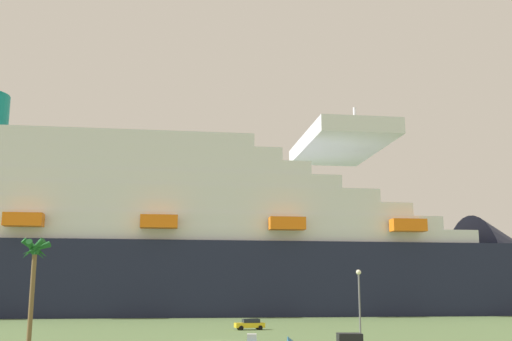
{
  "coord_description": "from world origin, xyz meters",
  "views": [
    {
      "loc": [
        0.83,
        -73.54,
        5.78
      ],
      "look_at": [
        6.84,
        43.87,
        28.8
      ],
      "focal_mm": 43.02,
      "sensor_mm": 36.0,
      "label": 1
    }
  ],
  "objects_px": {
    "cruise_ship": "(96,243)",
    "street_lamp": "(359,295)",
    "palm_tree": "(34,259)",
    "parked_car_yellow_taxi": "(250,324)"
  },
  "relations": [
    {
      "from": "street_lamp",
      "to": "parked_car_yellow_taxi",
      "type": "xyz_separation_m",
      "value": [
        -11.29,
        24.36,
        -4.42
      ]
    },
    {
      "from": "palm_tree",
      "to": "parked_car_yellow_taxi",
      "type": "relative_size",
      "value": 2.48
    },
    {
      "from": "cruise_ship",
      "to": "palm_tree",
      "type": "bearing_deg",
      "value": -82.99
    },
    {
      "from": "palm_tree",
      "to": "street_lamp",
      "type": "bearing_deg",
      "value": -0.86
    },
    {
      "from": "palm_tree",
      "to": "parked_car_yellow_taxi",
      "type": "distance_m",
      "value": 35.56
    },
    {
      "from": "cruise_ship",
      "to": "parked_car_yellow_taxi",
      "type": "height_order",
      "value": "cruise_ship"
    },
    {
      "from": "palm_tree",
      "to": "street_lamp",
      "type": "distance_m",
      "value": 36.56
    },
    {
      "from": "cruise_ship",
      "to": "street_lamp",
      "type": "height_order",
      "value": "cruise_ship"
    },
    {
      "from": "street_lamp",
      "to": "parked_car_yellow_taxi",
      "type": "relative_size",
      "value": 1.74
    },
    {
      "from": "parked_car_yellow_taxi",
      "to": "palm_tree",
      "type": "bearing_deg",
      "value": -136.45
    }
  ]
}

